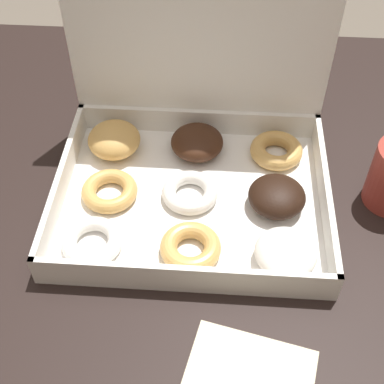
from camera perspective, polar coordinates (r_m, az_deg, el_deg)
dining_table at (r=0.81m, az=-2.54°, el=-6.78°), size 1.16×0.98×0.71m
donut_box at (r=0.75m, az=0.43°, el=4.04°), size 0.38×0.31×0.32m
paper_napkin at (r=0.63m, az=6.28°, el=-18.45°), size 0.16×0.12×0.01m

